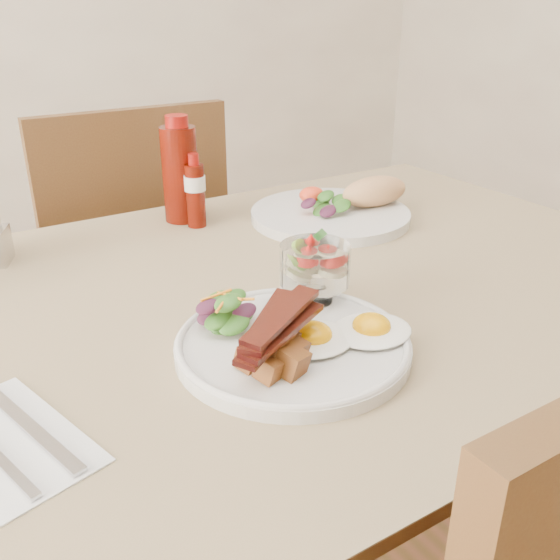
{
  "coord_description": "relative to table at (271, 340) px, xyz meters",
  "views": [
    {
      "loc": [
        -0.42,
        -0.7,
        1.14
      ],
      "look_at": [
        -0.05,
        -0.11,
        0.82
      ],
      "focal_mm": 40.0,
      "sensor_mm": 36.0,
      "label": 1
    }
  ],
  "objects": [
    {
      "name": "hot_sauce_bottle",
      "position": [
        0.02,
        0.3,
        0.15
      ],
      "size": [
        0.05,
        0.05,
        0.13
      ],
      "rotation": [
        0.0,
        0.0,
        -0.35
      ],
      "color": "#4E0C04",
      "rests_on": "table"
    },
    {
      "name": "napkin_cutlery",
      "position": [
        -0.39,
        -0.16,
        0.09
      ],
      "size": [
        0.15,
        0.22,
        0.01
      ],
      "rotation": [
        0.0,
        0.0,
        0.26
      ],
      "color": "silver",
      "rests_on": "table"
    },
    {
      "name": "table",
      "position": [
        0.0,
        0.0,
        0.0
      ],
      "size": [
        1.33,
        0.88,
        0.75
      ],
      "color": "#53381A",
      "rests_on": "ground"
    },
    {
      "name": "ketchup_bottle",
      "position": [
        0.02,
        0.34,
        0.18
      ],
      "size": [
        0.08,
        0.08,
        0.19
      ],
      "rotation": [
        0.0,
        0.0,
        0.24
      ],
      "color": "#4E0C04",
      "rests_on": "table"
    },
    {
      "name": "side_salad",
      "position": [
        -0.12,
        -0.1,
        0.12
      ],
      "size": [
        0.09,
        0.08,
        0.04
      ],
      "rotation": [
        0.0,
        0.0,
        -0.31
      ],
      "color": "#244F15",
      "rests_on": "main_plate"
    },
    {
      "name": "fruit_cup",
      "position": [
        0.01,
        -0.09,
        0.16
      ],
      "size": [
        0.09,
        0.09,
        0.09
      ],
      "rotation": [
        0.0,
        0.0,
        0.07
      ],
      "color": "white",
      "rests_on": "main_plate"
    },
    {
      "name": "fried_eggs",
      "position": [
        -0.02,
        -0.19,
        0.11
      ],
      "size": [
        0.2,
        0.14,
        0.03
      ],
      "rotation": [
        0.0,
        0.0,
        0.35
      ],
      "color": "white",
      "rests_on": "main_plate"
    },
    {
      "name": "chair_far",
      "position": [
        0.0,
        0.66,
        -0.14
      ],
      "size": [
        0.42,
        0.42,
        0.93
      ],
      "color": "#53381A",
      "rests_on": "ground"
    },
    {
      "name": "main_plate",
      "position": [
        -0.07,
        -0.17,
        0.1
      ],
      "size": [
        0.28,
        0.28,
        0.02
      ],
      "primitive_type": "cylinder",
      "color": "silver",
      "rests_on": "table"
    },
    {
      "name": "bacon_potato_pile",
      "position": [
        -0.11,
        -0.2,
        0.13
      ],
      "size": [
        0.13,
        0.1,
        0.06
      ],
      "rotation": [
        0.0,
        0.0,
        0.1
      ],
      "color": "brown",
      "rests_on": "main_plate"
    },
    {
      "name": "second_plate",
      "position": [
        0.27,
        0.19,
        0.11
      ],
      "size": [
        0.32,
        0.3,
        0.08
      ],
      "rotation": [
        0.0,
        0.0,
        0.29
      ],
      "color": "silver",
      "rests_on": "table"
    }
  ]
}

